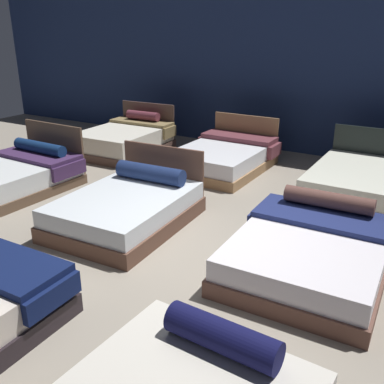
# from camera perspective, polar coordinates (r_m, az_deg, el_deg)

# --- Properties ---
(ground_plane) EXTENTS (18.00, 18.00, 0.02)m
(ground_plane) POSITION_cam_1_polar(r_m,az_deg,el_deg) (5.20, 0.91, -8.18)
(ground_plane) COLOR gray
(showroom_back_wall) EXTENTS (18.00, 0.06, 3.50)m
(showroom_back_wall) POSITION_cam_1_polar(r_m,az_deg,el_deg) (9.19, 16.94, 15.29)
(showroom_back_wall) COLOR navy
(showroom_back_wall) RESTS_ON ground_plane
(bed_4) EXTENTS (1.56, 2.02, 0.96)m
(bed_4) POSITION_cam_1_polar(r_m,az_deg,el_deg) (7.61, -22.38, 2.00)
(bed_4) COLOR brown
(bed_4) RESTS_ON ground_plane
(bed_5) EXTENTS (1.52, 2.03, 0.88)m
(bed_5) POSITION_cam_1_polar(r_m,az_deg,el_deg) (5.90, -8.38, -2.02)
(bed_5) COLOR brown
(bed_5) RESTS_ON ground_plane
(bed_6) EXTENTS (1.64, 1.95, 0.70)m
(bed_6) POSITION_cam_1_polar(r_m,az_deg,el_deg) (4.91, 15.23, -7.66)
(bed_6) COLOR brown
(bed_6) RESTS_ON ground_plane
(bed_8) EXTENTS (1.54, 1.97, 0.92)m
(bed_8) POSITION_cam_1_polar(r_m,az_deg,el_deg) (9.38, -8.78, 6.84)
(bed_8) COLOR #4F3A33
(bed_8) RESTS_ON ground_plane
(bed_9) EXTENTS (1.59, 2.04, 0.87)m
(bed_9) POSITION_cam_1_polar(r_m,az_deg,el_deg) (8.15, 4.26, 4.63)
(bed_9) COLOR #936D48
(bed_9) RESTS_ON ground_plane
(bed_10) EXTENTS (1.52, 2.10, 0.88)m
(bed_10) POSITION_cam_1_polar(r_m,az_deg,el_deg) (7.40, 21.28, 1.33)
(bed_10) COLOR black
(bed_10) RESTS_ON ground_plane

